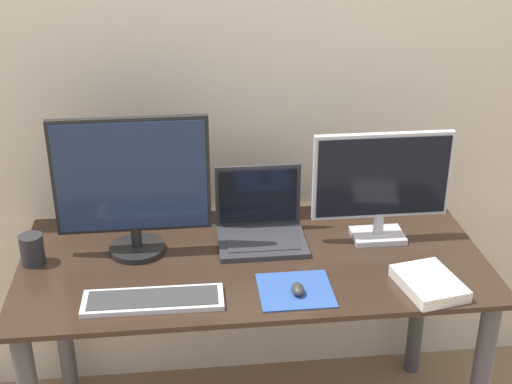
% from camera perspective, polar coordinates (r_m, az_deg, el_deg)
% --- Properties ---
extents(wall_back, '(7.00, 0.05, 2.50)m').
position_cam_1_polar(wall_back, '(2.61, -1.27, 8.57)').
color(wall_back, beige).
rests_on(wall_back, ground_plane).
extents(desk, '(1.55, 0.73, 0.78)m').
position_cam_1_polar(desk, '(2.48, -0.23, -8.31)').
color(desk, '#332319').
rests_on(desk, ground_plane).
extents(monitor_left, '(0.51, 0.19, 0.48)m').
position_cam_1_polar(monitor_left, '(2.36, -9.88, 0.60)').
color(monitor_left, black).
rests_on(monitor_left, desk).
extents(monitor_right, '(0.48, 0.13, 0.39)m').
position_cam_1_polar(monitor_right, '(2.46, 10.03, 0.76)').
color(monitor_right, silver).
rests_on(monitor_right, desk).
extents(laptop, '(0.30, 0.24, 0.25)m').
position_cam_1_polar(laptop, '(2.50, 0.35, -2.46)').
color(laptop, '#333338').
rests_on(laptop, desk).
extents(keyboard, '(0.43, 0.14, 0.02)m').
position_cam_1_polar(keyboard, '(2.20, -8.23, -8.55)').
color(keyboard, silver).
rests_on(keyboard, desk).
extents(mousepad, '(0.23, 0.21, 0.00)m').
position_cam_1_polar(mousepad, '(2.23, 3.17, -7.86)').
color(mousepad, '#2D519E').
rests_on(mousepad, desk).
extents(mouse, '(0.04, 0.06, 0.03)m').
position_cam_1_polar(mouse, '(2.21, 3.36, -7.76)').
color(mouse, '#333333').
rests_on(mouse, mousepad).
extents(book, '(0.21, 0.25, 0.04)m').
position_cam_1_polar(book, '(2.30, 13.69, -7.12)').
color(book, silver).
rests_on(book, desk).
extents(mug, '(0.08, 0.08, 0.10)m').
position_cam_1_polar(mug, '(2.46, -17.48, -4.41)').
color(mug, '#262628').
rests_on(mug, desk).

